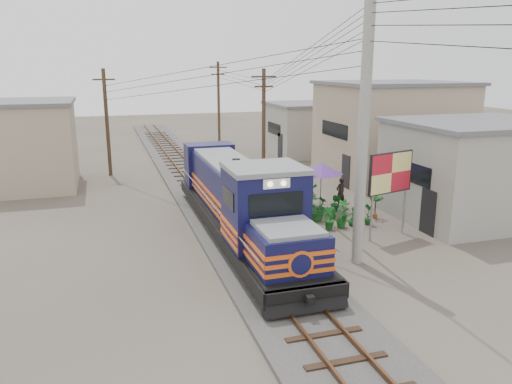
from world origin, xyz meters
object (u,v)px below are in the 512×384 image
object	(u,v)px
market_umbrella	(321,169)
vendor	(341,192)
billboard	(391,175)
locomotive	(240,202)

from	to	relation	value
market_umbrella	vendor	size ratio (longest dim) A/B	1.83
billboard	vendor	size ratio (longest dim) A/B	2.36
locomotive	billboard	bearing A→B (deg)	-15.51
billboard	vendor	distance (m)	5.25
vendor	market_umbrella	bearing A→B (deg)	-11.63
billboard	vendor	world-z (taller)	billboard
billboard	market_umbrella	xyz separation A→B (m)	(-1.00, 4.73, -0.61)
locomotive	billboard	distance (m)	6.42
vendor	locomotive	bearing A→B (deg)	8.51
billboard	market_umbrella	distance (m)	4.87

